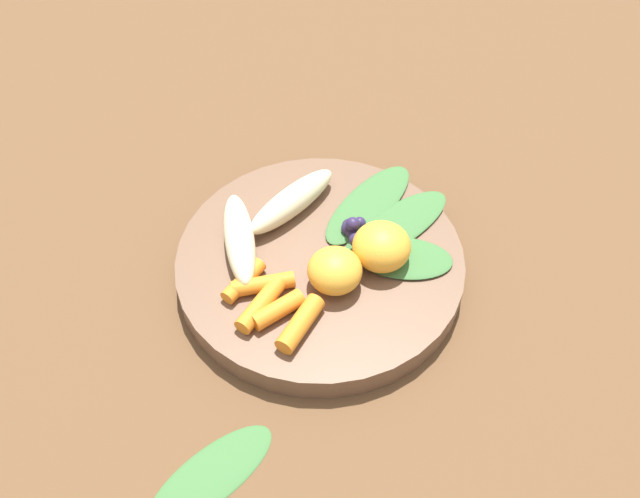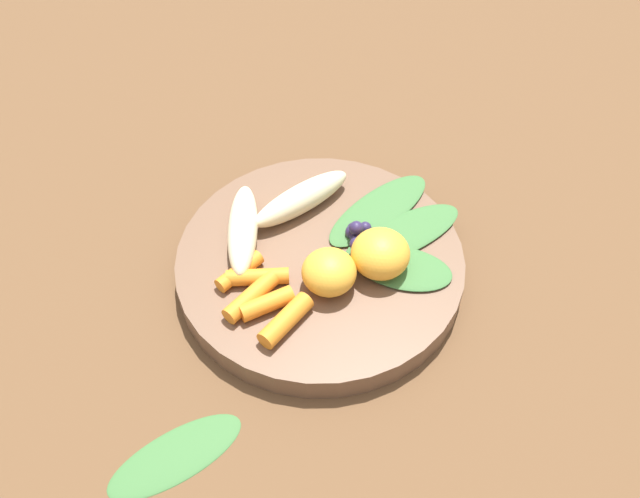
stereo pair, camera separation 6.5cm
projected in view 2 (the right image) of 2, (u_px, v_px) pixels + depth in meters
ground_plane at (320, 273)px, 0.68m from camera, size 2.40×2.40×0.00m
bowl at (320, 264)px, 0.67m from camera, size 0.28×0.28×0.03m
banana_peeled_left at (243, 229)px, 0.66m from camera, size 0.11×0.08×0.03m
banana_peeled_right at (302, 198)px, 0.69m from camera, size 0.05×0.12×0.03m
orange_segment_near at (380, 254)px, 0.63m from camera, size 0.05×0.05×0.04m
orange_segment_far at (329, 272)px, 0.62m from camera, size 0.05×0.05×0.04m
carrot_front at (240, 271)px, 0.64m from camera, size 0.03×0.05×0.01m
carrot_mid_left at (256, 274)px, 0.63m from camera, size 0.04×0.06×0.02m
carrot_mid_right at (251, 297)px, 0.62m from camera, size 0.04×0.06×0.02m
carrot_rear at (267, 304)px, 0.61m from camera, size 0.02×0.05×0.02m
carrot_small at (286, 320)px, 0.60m from camera, size 0.04×0.06×0.02m
blueberry_pile at (356, 234)px, 0.66m from camera, size 0.04×0.04×0.03m
coconut_shred_patch at (386, 241)px, 0.67m from camera, size 0.04×0.04×0.00m
kale_leaf_left at (403, 268)px, 0.64m from camera, size 0.10×0.10×0.00m
kale_leaf_right at (402, 234)px, 0.67m from camera, size 0.05×0.14×0.00m
kale_leaf_rear at (379, 210)px, 0.69m from camera, size 0.08×0.14×0.00m
kale_leaf_stray at (176, 455)px, 0.55m from camera, size 0.05×0.12×0.01m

